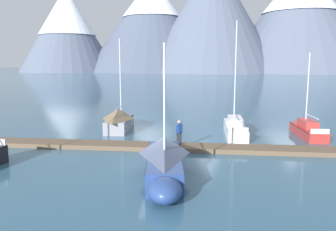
{
  "coord_description": "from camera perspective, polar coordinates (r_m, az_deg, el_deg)",
  "views": [
    {
      "loc": [
        1.28,
        -18.35,
        5.85
      ],
      "look_at": [
        0.0,
        6.0,
        2.0
      ],
      "focal_mm": 36.2,
      "sensor_mm": 36.0,
      "label": 1
    }
  ],
  "objects": [
    {
      "name": "ground_plane",
      "position": [
        19.31,
        -0.94,
        -8.67
      ],
      "size": [
        700.0,
        700.0,
        0.0
      ],
      "primitive_type": "plane",
      "color": "#335B75"
    },
    {
      "name": "mountain_west_summit",
      "position": [
        220.26,
        -16.61,
        14.06
      ],
      "size": [
        57.98,
        57.98,
        50.01
      ],
      "color": "slate",
      "rests_on": "ground"
    },
    {
      "name": "mountain_central_massif",
      "position": [
        219.42,
        -2.64,
        15.25
      ],
      "size": [
        85.32,
        85.32,
        57.27
      ],
      "color": "#4C566B",
      "rests_on": "ground"
    },
    {
      "name": "mountain_shoulder_ridge",
      "position": [
        204.95,
        7.54,
        16.74
      ],
      "size": [
        77.87,
        77.87,
        65.91
      ],
      "color": "slate",
      "rests_on": "ground"
    },
    {
      "name": "mountain_east_summit",
      "position": [
        222.21,
        21.27,
        15.2
      ],
      "size": [
        95.13,
        95.13,
        61.51
      ],
      "color": "slate",
      "rests_on": "ground"
    },
    {
      "name": "dock",
      "position": [
        23.11,
        -0.26,
        -5.32
      ],
      "size": [
        25.95,
        3.55,
        0.3
      ],
      "color": "brown",
      "rests_on": "ground"
    },
    {
      "name": "sailboat_second_berth",
      "position": [
        29.94,
        -8.1,
        -0.64
      ],
      "size": [
        2.01,
        6.35,
        7.86
      ],
      "color": "#93939E",
      "rests_on": "ground"
    },
    {
      "name": "sailboat_mid_dock_port",
      "position": [
        17.41,
        -0.62,
        -7.44
      ],
      "size": [
        2.28,
        7.64,
        6.75
      ],
      "color": "navy",
      "rests_on": "ground"
    },
    {
      "name": "sailboat_mid_dock_starboard",
      "position": [
        28.44,
        11.12,
        -1.87
      ],
      "size": [
        1.91,
        7.69,
        9.16
      ],
      "color": "white",
      "rests_on": "ground"
    },
    {
      "name": "sailboat_far_berth",
      "position": [
        29.47,
        22.25,
        -2.13
      ],
      "size": [
        1.63,
        6.22,
        6.6
      ],
      "color": "#B2332D",
      "rests_on": "ground"
    },
    {
      "name": "person_on_dock",
      "position": [
        22.87,
        1.87,
        -2.61
      ],
      "size": [
        0.46,
        0.43,
        1.69
      ],
      "color": "#232328",
      "rests_on": "dock"
    }
  ]
}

